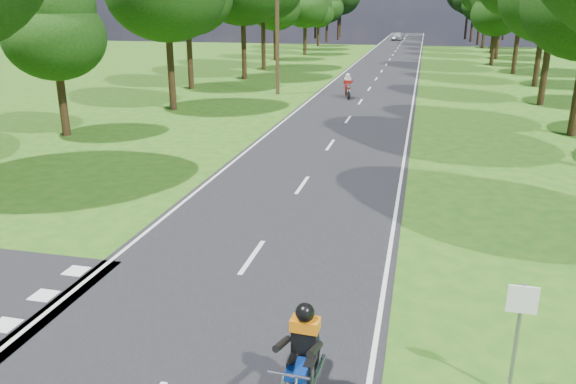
# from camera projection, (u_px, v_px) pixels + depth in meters

# --- Properties ---
(ground) EXTENTS (160.00, 160.00, 0.00)m
(ground) POSITION_uv_depth(u_px,v_px,m) (225.00, 296.00, 12.06)
(ground) COLOR #225112
(ground) RESTS_ON ground
(main_road) EXTENTS (7.00, 140.00, 0.02)m
(main_road) POSITION_uv_depth(u_px,v_px,m) (386.00, 65.00, 58.18)
(main_road) COLOR black
(main_road) RESTS_ON ground
(road_markings) EXTENTS (7.40, 140.00, 0.01)m
(road_markings) POSITION_uv_depth(u_px,v_px,m) (383.00, 66.00, 56.48)
(road_markings) COLOR silver
(road_markings) RESTS_ON main_road
(telegraph_pole) EXTENTS (1.20, 0.26, 8.00)m
(telegraph_pole) POSITION_uv_depth(u_px,v_px,m) (277.00, 34.00, 37.91)
(telegraph_pole) COLOR #382616
(telegraph_pole) RESTS_ON ground
(road_sign) EXTENTS (0.45, 0.07, 2.00)m
(road_sign) POSITION_uv_depth(u_px,v_px,m) (519.00, 323.00, 8.57)
(road_sign) COLOR slate
(road_sign) RESTS_ON ground
(rider_near_blue) EXTENTS (0.75, 2.01, 1.65)m
(rider_near_blue) POSITION_uv_depth(u_px,v_px,m) (301.00, 358.00, 8.53)
(rider_near_blue) COLOR navy
(rider_near_blue) RESTS_ON main_road
(rider_far_red) EXTENTS (1.05, 2.02, 1.61)m
(rider_far_red) POSITION_uv_depth(u_px,v_px,m) (348.00, 86.00, 37.27)
(rider_far_red) COLOR #A11E0C
(rider_far_red) RESTS_ON main_road
(distant_car) EXTENTS (2.16, 4.32, 1.41)m
(distant_car) POSITION_uv_depth(u_px,v_px,m) (398.00, 36.00, 97.39)
(distant_car) COLOR silver
(distant_car) RESTS_ON main_road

